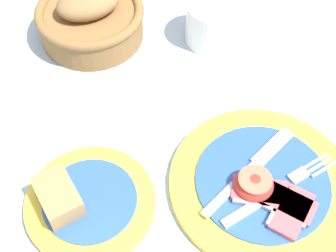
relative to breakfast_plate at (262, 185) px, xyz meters
name	(u,v)px	position (x,y,z in m)	size (l,w,h in m)	color
ground_plane	(178,196)	(-0.11, 0.00, -0.01)	(3.00, 3.00, 0.00)	#A3BCD1
breakfast_plate	(262,185)	(0.00, 0.00, 0.00)	(0.25, 0.25, 0.04)	yellow
bread_plate	(84,199)	(-0.24, 0.01, 0.00)	(0.17, 0.17, 0.05)	yellow
sugar_cup	(213,21)	(-0.02, 0.30, 0.03)	(0.09, 0.09, 0.07)	white
bread_basket	(90,19)	(-0.22, 0.33, 0.03)	(0.18, 0.18, 0.09)	brown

